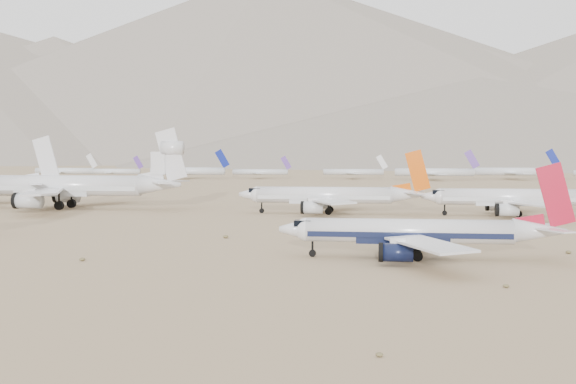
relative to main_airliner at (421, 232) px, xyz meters
name	(u,v)px	position (x,y,z in m)	size (l,w,h in m)	color
ground	(402,252)	(-2.42, 6.50, -3.77)	(7000.00, 7000.00, 0.00)	#8E7552
main_airliner	(421,232)	(0.00, 0.00, 0.00)	(38.83, 37.93, 13.70)	silver
row2_gold_tail	(519,198)	(26.59, 74.26, 0.61)	(43.98, 43.02, 15.66)	silver
row2_orange_tail	(332,196)	(-18.10, 75.01, 0.71)	(44.70, 43.73, 15.95)	silver
row2_white_trijet	(71,186)	(-89.19, 82.07, 2.56)	(61.67, 60.27, 21.85)	silver
distant_storage_row	(376,172)	(-10.50, 323.56, 0.69)	(525.63, 61.84, 15.76)	silver
mountain_range	(416,81)	(67.76, 1654.51, 186.55)	(7354.00, 3024.00, 470.00)	slate
desert_scrub	(185,272)	(-29.33, -17.57, -3.48)	(219.83, 121.67, 0.63)	brown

